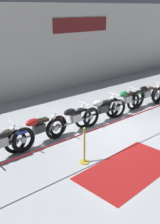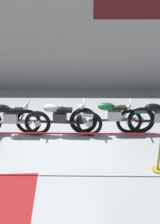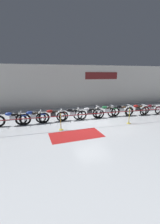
{
  "view_description": "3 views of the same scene",
  "coord_description": "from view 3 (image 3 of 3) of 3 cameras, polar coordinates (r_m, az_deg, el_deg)",
  "views": [
    {
      "loc": [
        -6.92,
        -6.16,
        4.01
      ],
      "look_at": [
        -0.84,
        0.91,
        0.51
      ],
      "focal_mm": 45.0,
      "sensor_mm": 36.0,
      "label": 1
    },
    {
      "loc": [
        0.65,
        -6.42,
        3.44
      ],
      "look_at": [
        0.54,
        0.98,
        0.53
      ],
      "focal_mm": 45.0,
      "sensor_mm": 36.0,
      "label": 2
    },
    {
      "loc": [
        -3.6,
        -9.75,
        3.31
      ],
      "look_at": [
        -0.76,
        0.59,
        0.6
      ],
      "focal_mm": 24.0,
      "sensor_mm": 36.0,
      "label": 3
    }
  ],
  "objects": [
    {
      "name": "ground_plane",
      "position": [
        10.91,
        4.7,
        -3.53
      ],
      "size": [
        120.0,
        120.0,
        0.0
      ],
      "primitive_type": "plane",
      "color": "#B2B7BC"
    },
    {
      "name": "back_wall",
      "position": [
        15.36,
        -1.72,
        9.66
      ],
      "size": [
        28.0,
        0.29,
        4.2
      ],
      "color": "silver",
      "rests_on": "ground"
    },
    {
      "name": "motorcycle_blue_0",
      "position": [
        10.77,
        -24.48,
        -2.4
      ],
      "size": [
        2.39,
        0.62,
        0.97
      ],
      "color": "black",
      "rests_on": "ground"
    },
    {
      "name": "motorcycle_blue_1",
      "position": [
        10.64,
        -17.63,
        -1.98
      ],
      "size": [
        2.26,
        0.62,
        0.96
      ],
      "color": "black",
      "rests_on": "ground"
    },
    {
      "name": "motorcycle_red_2",
      "position": [
        10.8,
        -10.53,
        -1.32
      ],
      "size": [
        2.32,
        0.62,
        0.94
      ],
      "color": "black",
      "rests_on": "ground"
    },
    {
      "name": "motorcycle_black_3",
      "position": [
        10.94,
        -3.19,
        -0.9
      ],
      "size": [
        2.27,
        0.62,
        0.94
      ],
      "color": "black",
      "rests_on": "ground"
    },
    {
      "name": "motorcycle_silver_4",
      "position": [
        11.32,
        3.41,
        -0.36
      ],
      "size": [
        2.41,
        0.62,
        0.94
      ],
      "color": "black",
      "rests_on": "ground"
    },
    {
      "name": "motorcycle_green_5",
      "position": [
        11.95,
        10.0,
        0.25
      ],
      "size": [
        2.37,
        0.62,
        0.96
      ],
      "color": "black",
      "rests_on": "ground"
    },
    {
      "name": "motorcycle_black_6",
      "position": [
        12.54,
        15.25,
        0.59
      ],
      "size": [
        2.32,
        0.62,
        0.94
      ],
      "color": "black",
      "rests_on": "ground"
    },
    {
      "name": "motorcycle_red_7",
      "position": [
        13.2,
        20.98,
        0.77
      ],
      "size": [
        2.34,
        0.62,
        0.94
      ],
      "color": "black",
      "rests_on": "ground"
    },
    {
      "name": "motorcycle_maroon_8",
      "position": [
        13.92,
        25.39,
        0.98
      ],
      "size": [
        2.26,
        0.62,
        0.92
      ],
      "color": "black",
      "rests_on": "ground"
    },
    {
      "name": "stanchion_far_left",
      "position": [
        9.22,
        -1.89,
        -1.85
      ],
      "size": [
        13.94,
        0.28,
        1.05
      ],
      "color": "gold",
      "rests_on": "ground"
    },
    {
      "name": "stanchion_mid_left",
      "position": [
        9.19,
        -7.3,
        -4.69
      ],
      "size": [
        0.28,
        0.28,
        1.05
      ],
      "color": "gold",
      "rests_on": "ground"
    },
    {
      "name": "stanchion_mid_right",
      "position": [
        10.84,
        18.18,
        -2.36
      ],
      "size": [
        0.28,
        0.28,
        1.05
      ],
      "color": "gold",
      "rests_on": "ground"
    },
    {
      "name": "floor_banner",
      "position": [
        8.5,
        -1.48,
        -8.73
      ],
      "size": [
        3.02,
        1.73,
        0.01
      ],
      "primitive_type": "cube",
      "rotation": [
        0.0,
        0.0,
        0.07
      ],
      "color": "maroon",
      "rests_on": "ground"
    }
  ]
}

